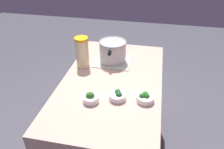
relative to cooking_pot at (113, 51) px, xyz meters
The scene contains 7 objects.
counter_slab 0.65m from the cooking_pot, 169.64° to the right, with size 1.35×0.78×0.94m, color #D2A892.
dish_cloth 0.10m from the cooking_pot, ahead, with size 0.29×0.33×0.01m, color beige.
cooking_pot is the anchor object (origin of this frame).
lemonade_pitcher 0.27m from the cooking_pot, 119.47° to the left, with size 0.11×0.11×0.27m.
broccoli_bowl_front 0.59m from the cooking_pot, behind, with size 0.11×0.11×0.08m.
broccoli_bowl_center 0.61m from the cooking_pot, 146.77° to the right, with size 0.12×0.12×0.07m.
broccoli_bowl_back 0.54m from the cooking_pot, 164.93° to the right, with size 0.12×0.12×0.07m.
Camera 1 is at (-1.41, -0.29, 1.93)m, focal length 35.21 mm.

